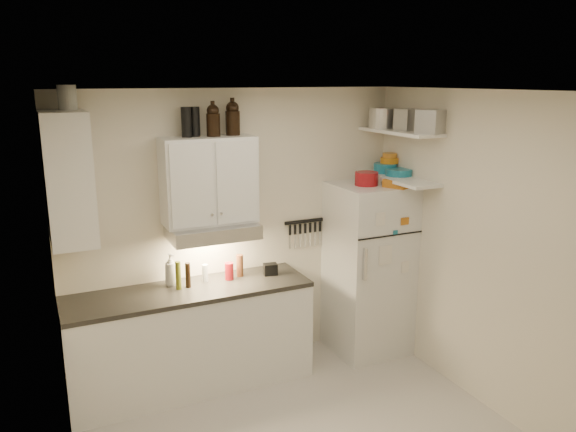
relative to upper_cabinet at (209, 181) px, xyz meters
name	(u,v)px	position (x,y,z in m)	size (l,w,h in m)	color
ceiling	(312,90)	(0.30, -1.33, 0.78)	(3.20, 3.00, 0.02)	white
back_wall	(236,231)	(0.30, 0.18, -0.53)	(3.20, 0.02, 2.60)	beige
left_wall	(62,324)	(-1.31, -1.33, -0.53)	(0.02, 3.00, 2.60)	beige
right_wall	(486,253)	(1.91, -1.33, -0.53)	(0.02, 3.00, 2.60)	beige
base_cabinet	(191,340)	(-0.25, -0.14, -1.39)	(2.10, 0.60, 0.88)	white
countertop	(189,291)	(-0.25, -0.14, -0.93)	(2.10, 0.62, 0.04)	#292723
upper_cabinet	(209,181)	(0.00, 0.00, 0.00)	(0.80, 0.33, 0.75)	white
side_cabinet	(68,178)	(-1.14, -0.14, 0.12)	(0.33, 0.55, 1.00)	white
range_hood	(213,231)	(0.00, -0.06, -0.44)	(0.76, 0.46, 0.12)	silver
fridge	(368,269)	(1.55, -0.18, -0.98)	(0.70, 0.68, 1.70)	silver
shelf_hi	(400,132)	(1.75, -0.31, 0.38)	(0.30, 0.95, 0.03)	white
shelf_lo	(398,179)	(1.75, -0.31, -0.07)	(0.30, 0.95, 0.03)	white
knife_strip	(304,221)	(1.00, 0.15, -0.51)	(0.42, 0.02, 0.03)	black
dutch_oven	(366,179)	(1.48, -0.20, -0.06)	(0.22, 0.22, 0.13)	maroon
book_stack	(398,183)	(1.68, -0.41, -0.09)	(0.18, 0.22, 0.07)	#B16116
spice_jar	(379,180)	(1.61, -0.21, -0.08)	(0.05, 0.05, 0.09)	silver
stock_pot	(382,118)	(1.73, -0.05, 0.49)	(0.27, 0.27, 0.19)	silver
tin_a	(408,120)	(1.80, -0.36, 0.49)	(0.20, 0.18, 0.20)	#AAAAAD
tin_b	(431,122)	(1.80, -0.69, 0.49)	(0.20, 0.20, 0.20)	#AAAAAD
bowl_teal	(385,168)	(1.80, -0.04, 0.00)	(0.23, 0.23, 0.09)	#19708D
bowl_orange	(390,160)	(1.84, -0.04, 0.07)	(0.18, 0.18, 0.05)	orange
bowl_yellow	(390,155)	(1.84, -0.04, 0.12)	(0.14, 0.14, 0.05)	#C07421
plates	(399,172)	(1.81, -0.24, -0.02)	(0.26, 0.26, 0.06)	#19708D
growler_a	(213,120)	(0.06, 0.01, 0.51)	(0.12, 0.12, 0.28)	black
growler_b	(233,118)	(0.24, 0.04, 0.52)	(0.13, 0.13, 0.30)	black
thermos_a	(195,122)	(-0.08, 0.07, 0.50)	(0.09, 0.09, 0.25)	black
thermos_b	(186,122)	(-0.17, 0.03, 0.50)	(0.09, 0.09, 0.25)	black
side_jar	(67,97)	(-1.08, -0.03, 0.72)	(0.14, 0.14, 0.18)	silver
soap_bottle	(171,268)	(-0.36, 0.02, -0.75)	(0.12, 0.12, 0.32)	white
pepper_mill	(240,266)	(0.26, -0.02, -0.80)	(0.06, 0.06, 0.20)	brown
oil_bottle	(178,275)	(-0.33, -0.10, -0.78)	(0.05, 0.05, 0.25)	#656B1A
vinegar_bottle	(188,275)	(-0.24, -0.09, -0.79)	(0.05, 0.05, 0.22)	black
clear_bottle	(205,273)	(-0.07, -0.01, -0.83)	(0.05, 0.05, 0.16)	silver
red_jar	(229,271)	(0.14, -0.06, -0.83)	(0.08, 0.08, 0.16)	maroon
caddy	(270,269)	(0.53, -0.10, -0.85)	(0.12, 0.09, 0.11)	black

